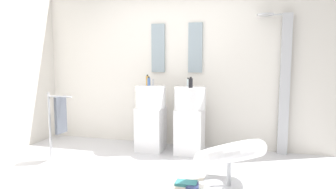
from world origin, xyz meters
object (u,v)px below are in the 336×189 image
object	(u,v)px
shower_column	(284,81)
coffee_mug	(203,187)
pedestal_sink_left	(151,116)
soap_bottle_black	(191,83)
soap_bottle_blue	(149,81)
soap_bottle_clear	(188,82)
pedestal_sink_right	(190,118)
lounge_chair	(229,159)
magazine_navy	(200,188)
magazine_teal	(186,183)
soap_bottle_amber	(147,81)
towel_rack	(59,116)

from	to	relation	value
shower_column	coffee_mug	xyz separation A→B (m)	(-0.91, -1.63, -1.02)
pedestal_sink_left	soap_bottle_black	size ratio (longest dim) A/B	7.06
soap_bottle_blue	soap_bottle_clear	size ratio (longest dim) A/B	1.06
coffee_mug	soap_bottle_clear	bearing A→B (deg)	108.11
pedestal_sink_left	pedestal_sink_right	xyz separation A→B (m)	(0.61, 0.00, 0.00)
lounge_chair	magazine_navy	distance (m)	0.45
soap_bottle_black	magazine_teal	bearing A→B (deg)	-80.71
pedestal_sink_right	shower_column	size ratio (longest dim) A/B	0.53
soap_bottle_black	pedestal_sink_right	bearing A→B (deg)	105.89
soap_bottle_black	pedestal_sink_left	bearing A→B (deg)	170.69
soap_bottle_clear	pedestal_sink_right	bearing A→B (deg)	-66.15
pedestal_sink_left	coffee_mug	bearing A→B (deg)	-51.66
pedestal_sink_right	soap_bottle_amber	xyz separation A→B (m)	(-0.70, 0.11, 0.54)
pedestal_sink_left	towel_rack	world-z (taller)	pedestal_sink_left
pedestal_sink_left	shower_column	distance (m)	2.03
lounge_chair	soap_bottle_blue	world-z (taller)	soap_bottle_blue
magazine_navy	soap_bottle_clear	size ratio (longest dim) A/B	1.73
soap_bottle_clear	towel_rack	bearing A→B (deg)	-148.56
lounge_chair	soap_bottle_amber	xyz separation A→B (m)	(-1.36, 1.27, 0.72)
towel_rack	soap_bottle_clear	xyz separation A→B (m)	(1.58, 0.97, 0.42)
shower_column	soap_bottle_clear	size ratio (longest dim) A/B	15.65
shower_column	soap_bottle_clear	world-z (taller)	shower_column
magazine_navy	soap_bottle_clear	xyz separation A→B (m)	(-0.42, 1.37, 1.03)
magazine_navy	soap_bottle_black	bearing A→B (deg)	140.47
shower_column	soap_bottle_black	distance (m)	1.36
pedestal_sink_right	magazine_teal	size ratio (longest dim) A/B	4.61
soap_bottle_blue	magazine_teal	bearing A→B (deg)	-55.15
pedestal_sink_right	towel_rack	world-z (taller)	pedestal_sink_right
pedestal_sink_left	magazine_teal	world-z (taller)	pedestal_sink_left
coffee_mug	soap_bottle_clear	xyz separation A→B (m)	(-0.46, 1.41, 0.99)
pedestal_sink_left	magazine_teal	size ratio (longest dim) A/B	4.61
magazine_teal	magazine_navy	bearing A→B (deg)	-32.30
shower_column	magazine_teal	size ratio (longest dim) A/B	8.63
soap_bottle_clear	soap_bottle_blue	bearing A→B (deg)	-178.12
pedestal_sink_left	magazine_navy	distance (m)	1.66
lounge_chair	soap_bottle_amber	size ratio (longest dim) A/B	6.58
coffee_mug	soap_bottle_clear	world-z (taller)	soap_bottle_clear
soap_bottle_amber	soap_bottle_blue	world-z (taller)	soap_bottle_amber
pedestal_sink_left	soap_bottle_blue	size ratio (longest dim) A/B	7.87
soap_bottle_black	magazine_navy	bearing A→B (deg)	-73.53
shower_column	soap_bottle_blue	world-z (taller)	shower_column
pedestal_sink_left	towel_rack	bearing A→B (deg)	-140.79
towel_rack	soap_bottle_clear	world-z (taller)	soap_bottle_clear
coffee_mug	soap_bottle_amber	size ratio (longest dim) A/B	0.58
pedestal_sink_right	soap_bottle_blue	distance (m)	0.86
pedestal_sink_left	towel_rack	distance (m)	1.33
pedestal_sink_right	soap_bottle_clear	xyz separation A→B (m)	(-0.06, 0.13, 0.52)
coffee_mug	soap_bottle_amber	xyz separation A→B (m)	(-1.10, 1.39, 1.01)
soap_bottle_amber	soap_bottle_clear	bearing A→B (deg)	1.89
soap_bottle_clear	shower_column	bearing A→B (deg)	8.79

